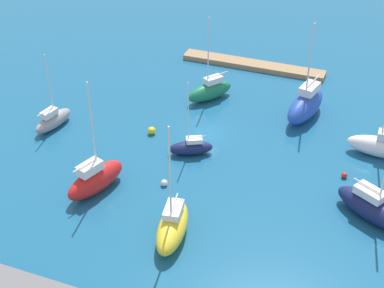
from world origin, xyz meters
name	(u,v)px	position (x,y,z in m)	size (l,w,h in m)	color
water	(206,133)	(0.00, 0.00, 0.00)	(160.00, 160.00, 0.00)	#19567F
pier_dock	(253,65)	(-0.40, -18.14, 0.34)	(19.83, 2.39, 0.68)	#997A56
sailboat_navy_mid_basin	(373,208)	(-19.18, 8.23, 1.28)	(8.02, 6.03, 11.13)	#141E4C
sailboat_yellow_off_beacon	(172,226)	(-2.86, 17.13, 1.33)	(3.53, 7.21, 12.01)	yellow
sailboat_blue_far_south	(306,105)	(-9.73, -7.45, 1.72)	(4.40, 8.20, 12.05)	#2347B2
sailboat_red_along_channel	(95,179)	(6.73, 13.67, 1.48)	(4.30, 7.27, 12.00)	red
sailboat_gray_outer_mooring	(53,120)	(17.02, 5.02, 1.01)	(2.69, 5.76, 9.12)	gray
sailboat_green_west_end	(210,90)	(2.25, -7.59, 1.25)	(5.31, 6.29, 10.92)	#19724C
sailboat_navy_inner_mooring	(191,147)	(0.23, 4.41, 0.86)	(5.04, 3.67, 8.73)	#141E4C
sailboat_white_lone_north	(383,146)	(-19.11, -2.45, 1.28)	(7.53, 2.36, 11.61)	white
mooring_buoy_white	(164,183)	(0.76, 10.54, 0.34)	(0.68, 0.68, 0.68)	white
mooring_buoy_red	(344,175)	(-15.95, 2.83, 0.31)	(0.61, 0.61, 0.61)	red
mooring_buoy_yellow	(152,131)	(5.81, 2.30, 0.44)	(0.89, 0.89, 0.89)	yellow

